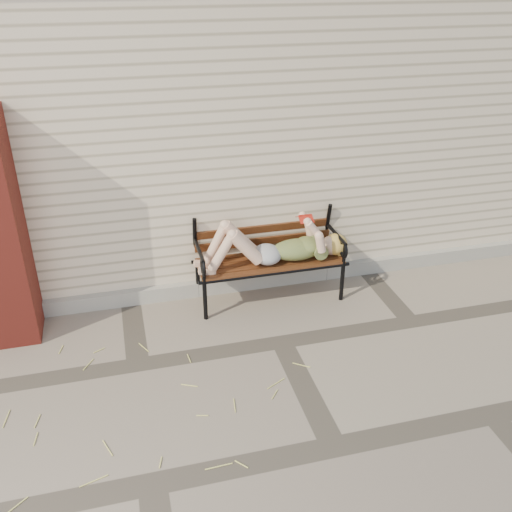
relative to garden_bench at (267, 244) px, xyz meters
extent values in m
plane|color=gray|center=(-0.09, -0.83, -0.56)|extent=(80.00, 80.00, 0.00)
cube|color=beige|center=(-0.09, 2.17, 0.94)|extent=(8.00, 4.00, 3.00)
cube|color=#9B988C|center=(-0.09, 0.14, -0.48)|extent=(8.00, 0.10, 0.15)
cylinder|color=black|center=(-0.68, -0.30, -0.35)|extent=(0.04, 0.04, 0.41)
cylinder|color=black|center=(-0.68, 0.11, -0.35)|extent=(0.04, 0.04, 0.41)
cylinder|color=black|center=(0.68, -0.30, -0.35)|extent=(0.04, 0.04, 0.41)
cylinder|color=black|center=(0.68, 0.11, -0.35)|extent=(0.04, 0.04, 0.41)
cube|color=#593417|center=(0.00, -0.10, -0.15)|extent=(1.39, 0.45, 0.03)
cylinder|color=black|center=(0.00, -0.30, -0.16)|extent=(1.46, 0.04, 0.04)
cylinder|color=black|center=(0.00, 0.11, -0.16)|extent=(1.46, 0.04, 0.04)
torus|color=black|center=(0.00, 0.21, 0.31)|extent=(0.25, 0.03, 0.25)
ellipsoid|color=#092F3F|center=(0.26, -0.12, -0.04)|extent=(0.49, 0.28, 0.19)
ellipsoid|color=#092F3F|center=(0.37, -0.12, 0.00)|extent=(0.24, 0.27, 0.15)
ellipsoid|color=#A7A7AC|center=(-0.04, -0.12, -0.05)|extent=(0.27, 0.31, 0.17)
sphere|color=#FFC5AB|center=(0.61, -0.12, -0.04)|extent=(0.20, 0.20, 0.20)
ellipsoid|color=#D6A150|center=(0.66, -0.12, -0.03)|extent=(0.23, 0.23, 0.21)
cube|color=#AB1F13|center=(0.33, -0.12, 0.31)|extent=(0.13, 0.02, 0.02)
cube|color=white|center=(0.33, -0.16, 0.29)|extent=(0.13, 0.08, 0.05)
cube|color=white|center=(0.33, -0.08, 0.29)|extent=(0.13, 0.08, 0.05)
cube|color=#AB1F13|center=(0.33, -0.16, 0.29)|extent=(0.14, 0.09, 0.05)
cube|color=#AB1F13|center=(0.33, -0.08, 0.29)|extent=(0.14, 0.09, 0.05)
cylinder|color=#D4CC67|center=(-1.32, -2.04, -0.55)|extent=(0.07, 0.07, 0.01)
cylinder|color=#D4CC67|center=(-0.22, -0.86, -0.55)|extent=(0.11, 0.13, 0.01)
cylinder|color=#D4CC67|center=(-1.29, -0.97, -0.55)|extent=(0.01, 0.11, 0.01)
cylinder|color=#D4CC67|center=(-0.77, -0.99, -0.55)|extent=(0.07, 0.06, 0.01)
cylinder|color=#D4CC67|center=(-2.37, -0.97, -0.55)|extent=(0.13, 0.09, 0.01)
cylinder|color=#D4CC67|center=(-0.97, -2.03, -0.55)|extent=(0.12, 0.13, 0.01)
cylinder|color=#D4CC67|center=(-1.01, -1.92, -0.55)|extent=(0.13, 0.06, 0.01)
cylinder|color=#D4CC67|center=(-0.61, -0.60, -0.55)|extent=(0.10, 0.07, 0.01)
cylinder|color=#D4CC67|center=(-0.22, -1.66, -0.55)|extent=(0.15, 0.10, 0.01)
cylinder|color=#D4CC67|center=(-2.01, -0.94, -0.55)|extent=(0.04, 0.12, 0.01)
cylinder|color=#D4CC67|center=(-0.62, -0.53, -0.55)|extent=(0.14, 0.11, 0.01)
cylinder|color=#D4CC67|center=(-0.48, -1.24, -0.55)|extent=(0.09, 0.13, 0.01)
cylinder|color=#D4CC67|center=(0.00, -1.07, -0.55)|extent=(0.06, 0.09, 0.01)
cylinder|color=#D4CC67|center=(-1.71, -1.68, -0.55)|extent=(0.15, 0.02, 0.01)
cylinder|color=#D4CC67|center=(-2.34, -0.59, -0.55)|extent=(0.05, 0.08, 0.01)
cylinder|color=#D4CC67|center=(-0.70, -0.73, -0.55)|extent=(0.12, 0.11, 0.01)
cylinder|color=#D4CC67|center=(-1.30, -0.75, -0.55)|extent=(0.10, 0.12, 0.01)
cylinder|color=#D4CC67|center=(-1.96, -1.76, -0.55)|extent=(0.14, 0.11, 0.01)
cylinder|color=#D4CC67|center=(-0.34, -1.14, -0.55)|extent=(0.15, 0.01, 0.01)
cylinder|color=#D4CC67|center=(-0.22, -1.80, -0.55)|extent=(0.07, 0.09, 0.01)
camera|label=1|loc=(-1.34, -4.72, 2.46)|focal=40.00mm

